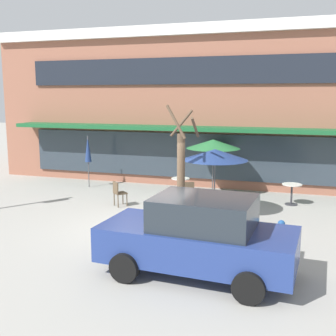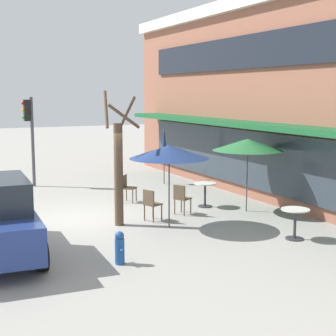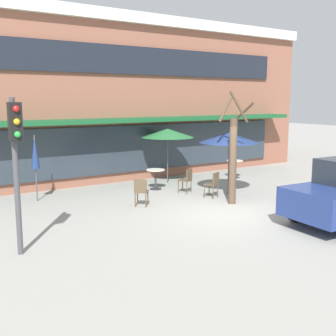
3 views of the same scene
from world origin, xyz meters
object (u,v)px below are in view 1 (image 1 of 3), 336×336
(patio_umbrella_green_folded, at_px, (213,144))
(cafe_chair_1, at_px, (188,192))
(patio_umbrella_corner_open, at_px, (215,155))
(fire_hydrant, at_px, (281,233))
(cafe_chair_2, at_px, (118,192))
(patio_umbrella_cream_folded, at_px, (88,149))
(cafe_table_near_wall, at_px, (292,191))
(parked_sedan, at_px, (199,236))
(cafe_table_streetside, at_px, (181,184))
(street_tree, at_px, (181,173))
(cafe_chair_0, at_px, (189,200))

(patio_umbrella_green_folded, relative_size, cafe_chair_1, 2.47)
(patio_umbrella_green_folded, relative_size, patio_umbrella_corner_open, 1.00)
(patio_umbrella_corner_open, distance_m, cafe_chair_1, 2.11)
(patio_umbrella_corner_open, distance_m, fire_hydrant, 3.57)
(patio_umbrella_corner_open, bearing_deg, cafe_chair_2, 177.10)
(patio_umbrella_cream_folded, bearing_deg, cafe_table_near_wall, -3.13)
(patio_umbrella_corner_open, xyz_separation_m, parked_sedan, (0.60, -4.62, -1.14))
(cafe_chair_1, relative_size, fire_hydrant, 1.26)
(cafe_table_near_wall, distance_m, cafe_chair_1, 3.74)
(cafe_table_near_wall, height_order, cafe_table_streetside, same)
(street_tree, bearing_deg, cafe_chair_1, 99.31)
(cafe_table_near_wall, relative_size, patio_umbrella_corner_open, 0.35)
(cafe_table_streetside, height_order, parked_sedan, parked_sedan)
(cafe_chair_1, bearing_deg, cafe_table_near_wall, 20.51)
(patio_umbrella_cream_folded, bearing_deg, patio_umbrella_corner_open, -24.37)
(cafe_table_near_wall, bearing_deg, cafe_chair_2, -160.30)
(cafe_chair_2, xyz_separation_m, parked_sedan, (4.07, -4.79, 0.35))
(patio_umbrella_green_folded, distance_m, cafe_chair_2, 4.21)
(street_tree, relative_size, fire_hydrant, 5.13)
(cafe_chair_0, xyz_separation_m, cafe_chair_2, (-2.66, 0.33, 0.00))
(patio_umbrella_green_folded, bearing_deg, parked_sedan, -80.48)
(cafe_chair_0, xyz_separation_m, parked_sedan, (1.42, -4.46, 0.35))
(cafe_chair_1, height_order, parked_sedan, parked_sedan)
(patio_umbrella_corner_open, height_order, parked_sedan, patio_umbrella_corner_open)
(patio_umbrella_green_folded, relative_size, cafe_chair_0, 2.47)
(cafe_chair_2, bearing_deg, cafe_chair_0, -7.12)
(cafe_table_near_wall, bearing_deg, patio_umbrella_green_folded, 167.60)
(patio_umbrella_cream_folded, xyz_separation_m, street_tree, (5.21, -3.84, -0.06))
(patio_umbrella_green_folded, xyz_separation_m, street_tree, (-0.13, -4.04, -0.45))
(cafe_table_near_wall, distance_m, cafe_table_streetside, 4.11)
(patio_umbrella_green_folded, relative_size, cafe_chair_2, 2.47)
(cafe_table_near_wall, bearing_deg, parked_sedan, -104.37)
(street_tree, bearing_deg, cafe_chair_0, 91.09)
(cafe_table_near_wall, height_order, patio_umbrella_corner_open, patio_umbrella_corner_open)
(cafe_chair_1, distance_m, street_tree, 2.34)
(cafe_table_near_wall, relative_size, parked_sedan, 0.18)
(cafe_table_streetside, relative_size, patio_umbrella_green_folded, 0.35)
(parked_sedan, bearing_deg, cafe_chair_1, 107.32)
(cafe_table_near_wall, bearing_deg, street_tree, -133.11)
(cafe_chair_2, bearing_deg, patio_umbrella_cream_folded, 134.89)
(street_tree, bearing_deg, cafe_chair_2, 154.28)
(cafe_table_near_wall, relative_size, patio_umbrella_green_folded, 0.35)
(patio_umbrella_cream_folded, distance_m, cafe_chair_1, 5.30)
(patio_umbrella_cream_folded, distance_m, patio_umbrella_corner_open, 6.61)
(cafe_table_streetside, xyz_separation_m, fire_hydrant, (3.96, -4.35, -0.16))
(cafe_chair_0, distance_m, parked_sedan, 4.69)
(patio_umbrella_green_folded, relative_size, parked_sedan, 0.51)
(cafe_table_streetside, relative_size, parked_sedan, 0.18)
(cafe_table_near_wall, distance_m, fire_hydrant, 4.51)
(cafe_table_near_wall, height_order, parked_sedan, parked_sedan)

